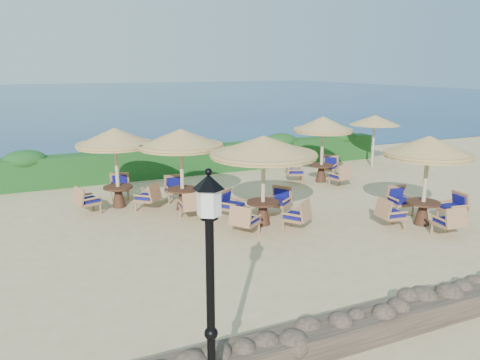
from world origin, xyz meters
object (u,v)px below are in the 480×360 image
at_px(cafe_set_4, 323,138).
at_px(cafe_set_0, 264,162).
at_px(extra_parasol, 375,120).
at_px(lamp_post, 211,309).
at_px(cafe_set_1, 427,167).
at_px(cafe_set_3, 181,149).
at_px(cafe_set_2, 116,153).

bearing_deg(cafe_set_4, cafe_set_0, -140.41).
bearing_deg(cafe_set_0, extra_parasol, 32.25).
bearing_deg(lamp_post, extra_parasol, 43.60).
distance_m(cafe_set_1, cafe_set_3, 7.42).
bearing_deg(cafe_set_3, cafe_set_4, 12.22).
distance_m(lamp_post, extra_parasol, 17.41).
xyz_separation_m(cafe_set_1, cafe_set_2, (-7.86, 5.50, 0.10)).
height_order(lamp_post, cafe_set_4, lamp_post).
relative_size(cafe_set_0, cafe_set_2, 1.15).
bearing_deg(cafe_set_1, cafe_set_4, 87.28).
bearing_deg(cafe_set_1, extra_parasol, 60.21).
distance_m(lamp_post, cafe_set_4, 13.59).
distance_m(extra_parasol, cafe_set_3, 10.58).
bearing_deg(extra_parasol, cafe_set_3, -163.97).
distance_m(extra_parasol, cafe_set_0, 10.00).
height_order(lamp_post, cafe_set_1, lamp_post).
bearing_deg(lamp_post, cafe_set_1, 29.26).
bearing_deg(cafe_set_4, cafe_set_1, -92.72).
height_order(cafe_set_0, cafe_set_1, same).
bearing_deg(extra_parasol, cafe_set_1, -119.79).
distance_m(cafe_set_2, cafe_set_4, 8.14).
distance_m(cafe_set_0, cafe_set_1, 4.71).
xyz_separation_m(lamp_post, cafe_set_4, (8.71, 10.44, 0.24)).
bearing_deg(cafe_set_3, extra_parasol, 16.03).
height_order(extra_parasol, cafe_set_3, cafe_set_3).
bearing_deg(cafe_set_4, cafe_set_3, -167.78).
bearing_deg(cafe_set_3, lamp_post, -105.02).
relative_size(cafe_set_1, cafe_set_2, 1.06).
relative_size(lamp_post, cafe_set_1, 1.16).
xyz_separation_m(cafe_set_2, cafe_set_4, (8.13, 0.22, -0.04)).
distance_m(cafe_set_2, cafe_set_3, 2.19).
xyz_separation_m(cafe_set_0, cafe_set_1, (4.29, -1.94, -0.16)).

